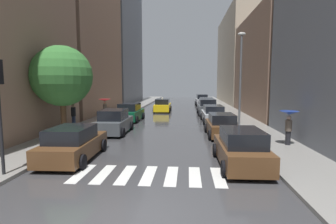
{
  "coord_description": "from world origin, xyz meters",
  "views": [
    {
      "loc": [
        1.51,
        -6.45,
        3.6
      ],
      "look_at": [
        -0.33,
        17.83,
        0.9
      ],
      "focal_mm": 28.1,
      "sensor_mm": 36.0,
      "label": 1
    }
  ],
  "objects_px": {
    "pedestrian_foreground": "(289,120)",
    "pedestrian_near_tree": "(73,107)",
    "parked_car_right_nearest": "(241,149)",
    "parked_car_right_second": "(221,126)",
    "parked_car_left_second": "(114,122)",
    "parked_car_left_nearest": "(73,144)",
    "parked_car_right_sixth": "(202,100)",
    "taxi_midroad": "(163,106)",
    "parked_car_right_fourth": "(207,107)",
    "lamp_post_right": "(241,74)",
    "parked_car_right_fifth": "(206,104)",
    "pedestrian_by_kerb": "(105,104)",
    "parked_car_right_third": "(213,114)",
    "street_tree_left": "(62,76)",
    "parked_car_left_third": "(130,113)"
  },
  "relations": [
    {
      "from": "taxi_midroad",
      "to": "pedestrian_by_kerb",
      "type": "bearing_deg",
      "value": 149.37
    },
    {
      "from": "parked_car_right_nearest",
      "to": "parked_car_right_third",
      "type": "height_order",
      "value": "parked_car_right_nearest"
    },
    {
      "from": "parked_car_right_sixth",
      "to": "pedestrian_foreground",
      "type": "height_order",
      "value": "pedestrian_foreground"
    },
    {
      "from": "parked_car_left_second",
      "to": "parked_car_right_second",
      "type": "xyz_separation_m",
      "value": [
        7.52,
        -0.48,
        -0.08
      ]
    },
    {
      "from": "parked_car_left_nearest",
      "to": "lamp_post_right",
      "type": "xyz_separation_m",
      "value": [
        9.41,
        9.05,
        3.58
      ]
    },
    {
      "from": "parked_car_left_nearest",
      "to": "pedestrian_by_kerb",
      "type": "bearing_deg",
      "value": 9.8
    },
    {
      "from": "parked_car_left_third",
      "to": "taxi_midroad",
      "type": "bearing_deg",
      "value": -12.76
    },
    {
      "from": "pedestrian_near_tree",
      "to": "street_tree_left",
      "type": "height_order",
      "value": "street_tree_left"
    },
    {
      "from": "street_tree_left",
      "to": "parked_car_right_second",
      "type": "bearing_deg",
      "value": 7.87
    },
    {
      "from": "parked_car_right_third",
      "to": "parked_car_right_fourth",
      "type": "bearing_deg",
      "value": -0.03
    },
    {
      "from": "parked_car_right_nearest",
      "to": "parked_car_right_second",
      "type": "xyz_separation_m",
      "value": [
        -0.02,
        6.48,
        -0.04
      ]
    },
    {
      "from": "parked_car_left_third",
      "to": "parked_car_left_second",
      "type": "bearing_deg",
      "value": -175.15
    },
    {
      "from": "parked_car_right_sixth",
      "to": "taxi_midroad",
      "type": "xyz_separation_m",
      "value": [
        -5.37,
        -9.46,
        -0.07
      ]
    },
    {
      "from": "parked_car_right_third",
      "to": "lamp_post_right",
      "type": "xyz_separation_m",
      "value": [
        1.72,
        -3.35,
        3.58
      ]
    },
    {
      "from": "parked_car_left_nearest",
      "to": "parked_car_left_second",
      "type": "height_order",
      "value": "parked_car_left_second"
    },
    {
      "from": "parked_car_right_fourth",
      "to": "taxi_midroad",
      "type": "bearing_deg",
      "value": 61.95
    },
    {
      "from": "pedestrian_near_tree",
      "to": "parked_car_right_third",
      "type": "bearing_deg",
      "value": -136.54
    },
    {
      "from": "parked_car_right_second",
      "to": "parked_car_right_fourth",
      "type": "height_order",
      "value": "parked_car_right_fourth"
    },
    {
      "from": "parked_car_left_nearest",
      "to": "lamp_post_right",
      "type": "relative_size",
      "value": 0.62
    },
    {
      "from": "parked_car_left_third",
      "to": "parked_car_right_fourth",
      "type": "distance_m",
      "value": 9.45
    },
    {
      "from": "parked_car_right_second",
      "to": "lamp_post_right",
      "type": "distance_m",
      "value": 5.02
    },
    {
      "from": "parked_car_right_sixth",
      "to": "taxi_midroad",
      "type": "height_order",
      "value": "taxi_midroad"
    },
    {
      "from": "taxi_midroad",
      "to": "street_tree_left",
      "type": "relative_size",
      "value": 0.75
    },
    {
      "from": "parked_car_right_third",
      "to": "taxi_midroad",
      "type": "bearing_deg",
      "value": 31.59
    },
    {
      "from": "parked_car_right_nearest",
      "to": "lamp_post_right",
      "type": "bearing_deg",
      "value": -11.33
    },
    {
      "from": "parked_car_left_third",
      "to": "lamp_post_right",
      "type": "distance_m",
      "value": 10.72
    },
    {
      "from": "lamp_post_right",
      "to": "pedestrian_foreground",
      "type": "bearing_deg",
      "value": -75.06
    },
    {
      "from": "parked_car_right_sixth",
      "to": "pedestrian_foreground",
      "type": "xyz_separation_m",
      "value": [
        3.39,
        -27.14,
        0.72
      ]
    },
    {
      "from": "parked_car_left_third",
      "to": "parked_car_right_second",
      "type": "height_order",
      "value": "parked_car_left_third"
    },
    {
      "from": "parked_car_right_third",
      "to": "parked_car_right_nearest",
      "type": "bearing_deg",
      "value": 178.56
    },
    {
      "from": "parked_car_right_nearest",
      "to": "taxi_midroad",
      "type": "distance_m",
      "value": 21.99
    },
    {
      "from": "parked_car_right_third",
      "to": "parked_car_right_fourth",
      "type": "relative_size",
      "value": 1.13
    },
    {
      "from": "parked_car_right_third",
      "to": "lamp_post_right",
      "type": "bearing_deg",
      "value": -154.26
    },
    {
      "from": "parked_car_right_fifth",
      "to": "pedestrian_by_kerb",
      "type": "bearing_deg",
      "value": 137.82
    },
    {
      "from": "parked_car_right_third",
      "to": "lamp_post_right",
      "type": "relative_size",
      "value": 0.66
    },
    {
      "from": "parked_car_right_nearest",
      "to": "taxi_midroad",
      "type": "bearing_deg",
      "value": 13.35
    },
    {
      "from": "pedestrian_by_kerb",
      "to": "lamp_post_right",
      "type": "distance_m",
      "value": 12.75
    },
    {
      "from": "parked_car_left_third",
      "to": "parked_car_right_fifth",
      "type": "height_order",
      "value": "parked_car_left_third"
    },
    {
      "from": "parked_car_left_second",
      "to": "parked_car_left_nearest",
      "type": "bearing_deg",
      "value": 178.75
    },
    {
      "from": "parked_car_left_second",
      "to": "parked_car_right_nearest",
      "type": "distance_m",
      "value": 10.27
    },
    {
      "from": "parked_car_right_sixth",
      "to": "parked_car_right_fifth",
      "type": "bearing_deg",
      "value": 179.44
    },
    {
      "from": "parked_car_right_fifth",
      "to": "parked_car_right_sixth",
      "type": "relative_size",
      "value": 1.03
    },
    {
      "from": "taxi_midroad",
      "to": "parked_car_right_fourth",
      "type": "bearing_deg",
      "value": -117.5
    },
    {
      "from": "parked_car_left_nearest",
      "to": "pedestrian_foreground",
      "type": "distance_m",
      "value": 11.46
    },
    {
      "from": "parked_car_left_third",
      "to": "parked_car_right_third",
      "type": "relative_size",
      "value": 0.85
    },
    {
      "from": "lamp_post_right",
      "to": "parked_car_left_nearest",
      "type": "bearing_deg",
      "value": -136.12
    },
    {
      "from": "parked_car_right_third",
      "to": "parked_car_right_sixth",
      "type": "height_order",
      "value": "parked_car_right_sixth"
    },
    {
      "from": "pedestrian_foreground",
      "to": "pedestrian_near_tree",
      "type": "bearing_deg",
      "value": -101.34
    },
    {
      "from": "parked_car_right_fourth",
      "to": "pedestrian_foreground",
      "type": "bearing_deg",
      "value": -168.26
    },
    {
      "from": "parked_car_left_third",
      "to": "parked_car_right_nearest",
      "type": "height_order",
      "value": "parked_car_left_third"
    }
  ]
}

